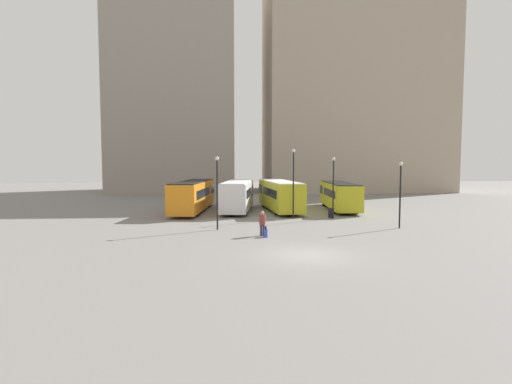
{
  "coord_description": "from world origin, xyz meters",
  "views": [
    {
      "loc": [
        -4.21,
        -20.22,
        4.79
      ],
      "look_at": [
        -1.75,
        11.96,
        2.44
      ],
      "focal_mm": 28.0,
      "sensor_mm": 36.0,
      "label": 1
    }
  ],
  "objects_px": {
    "bus_1": "(238,195)",
    "suitcase": "(266,233)",
    "bus_2": "(280,194)",
    "bus_3": "(339,195)",
    "lamp_post_0": "(400,189)",
    "lamp_post_2": "(217,187)",
    "bus_0": "(193,195)",
    "lamp_post_1": "(333,182)",
    "lamp_post_3": "(293,178)",
    "traveler": "(262,221)",
    "trash_bin": "(331,213)"
  },
  "relations": [
    {
      "from": "bus_1",
      "to": "suitcase",
      "type": "height_order",
      "value": "bus_1"
    },
    {
      "from": "bus_2",
      "to": "bus_3",
      "type": "relative_size",
      "value": 0.99
    },
    {
      "from": "suitcase",
      "to": "lamp_post_0",
      "type": "distance_m",
      "value": 10.84
    },
    {
      "from": "bus_1",
      "to": "bus_3",
      "type": "relative_size",
      "value": 0.89
    },
    {
      "from": "lamp_post_0",
      "to": "lamp_post_2",
      "type": "xyz_separation_m",
      "value": [
        -13.33,
        0.33,
        0.2
      ]
    },
    {
      "from": "bus_0",
      "to": "lamp_post_2",
      "type": "xyz_separation_m",
      "value": [
        2.59,
        -11.33,
        1.47
      ]
    },
    {
      "from": "bus_1",
      "to": "lamp_post_1",
      "type": "height_order",
      "value": "lamp_post_1"
    },
    {
      "from": "lamp_post_3",
      "to": "lamp_post_2",
      "type": "bearing_deg",
      "value": -140.53
    },
    {
      "from": "bus_0",
      "to": "lamp_post_2",
      "type": "distance_m",
      "value": 11.71
    },
    {
      "from": "traveler",
      "to": "lamp_post_3",
      "type": "xyz_separation_m",
      "value": [
        3.39,
        7.84,
        2.51
      ]
    },
    {
      "from": "bus_3",
      "to": "lamp_post_3",
      "type": "relative_size",
      "value": 1.84
    },
    {
      "from": "lamp_post_2",
      "to": "lamp_post_3",
      "type": "relative_size",
      "value": 0.88
    },
    {
      "from": "suitcase",
      "to": "traveler",
      "type": "bearing_deg",
      "value": 28.94
    },
    {
      "from": "bus_3",
      "to": "suitcase",
      "type": "height_order",
      "value": "bus_3"
    },
    {
      "from": "bus_2",
      "to": "suitcase",
      "type": "height_order",
      "value": "bus_2"
    },
    {
      "from": "bus_1",
      "to": "trash_bin",
      "type": "relative_size",
      "value": 11.44
    },
    {
      "from": "traveler",
      "to": "lamp_post_3",
      "type": "bearing_deg",
      "value": -14.62
    },
    {
      "from": "suitcase",
      "to": "lamp_post_0",
      "type": "relative_size",
      "value": 0.15
    },
    {
      "from": "traveler",
      "to": "lamp_post_0",
      "type": "bearing_deg",
      "value": -68.97
    },
    {
      "from": "suitcase",
      "to": "lamp_post_1",
      "type": "height_order",
      "value": "lamp_post_1"
    },
    {
      "from": "lamp_post_3",
      "to": "trash_bin",
      "type": "relative_size",
      "value": 7.01
    },
    {
      "from": "bus_3",
      "to": "trash_bin",
      "type": "distance_m",
      "value": 6.64
    },
    {
      "from": "suitcase",
      "to": "lamp_post_0",
      "type": "bearing_deg",
      "value": -66.18
    },
    {
      "from": "bus_1",
      "to": "lamp_post_2",
      "type": "distance_m",
      "value": 10.98
    },
    {
      "from": "bus_0",
      "to": "lamp_post_2",
      "type": "height_order",
      "value": "lamp_post_2"
    },
    {
      "from": "bus_0",
      "to": "bus_2",
      "type": "relative_size",
      "value": 1.14
    },
    {
      "from": "bus_2",
      "to": "traveler",
      "type": "bearing_deg",
      "value": 163.13
    },
    {
      "from": "lamp_post_1",
      "to": "lamp_post_3",
      "type": "distance_m",
      "value": 3.45
    },
    {
      "from": "bus_3",
      "to": "lamp_post_3",
      "type": "xyz_separation_m",
      "value": [
        -5.84,
        -6.32,
        1.96
      ]
    },
    {
      "from": "bus_2",
      "to": "lamp_post_0",
      "type": "bearing_deg",
      "value": -151.85
    },
    {
      "from": "bus_3",
      "to": "suitcase",
      "type": "distance_m",
      "value": 17.26
    },
    {
      "from": "trash_bin",
      "to": "suitcase",
      "type": "bearing_deg",
      "value": -127.61
    },
    {
      "from": "lamp_post_0",
      "to": "bus_0",
      "type": "bearing_deg",
      "value": 143.78
    },
    {
      "from": "lamp_post_0",
      "to": "lamp_post_2",
      "type": "relative_size",
      "value": 0.93
    },
    {
      "from": "bus_1",
      "to": "lamp_post_3",
      "type": "bearing_deg",
      "value": -132.08
    },
    {
      "from": "bus_2",
      "to": "suitcase",
      "type": "bearing_deg",
      "value": 164.23
    },
    {
      "from": "bus_1",
      "to": "bus_0",
      "type": "bearing_deg",
      "value": 90.05
    },
    {
      "from": "bus_2",
      "to": "lamp_post_0",
      "type": "xyz_separation_m",
      "value": [
        7.31,
        -11.44,
        1.29
      ]
    },
    {
      "from": "suitcase",
      "to": "lamp_post_3",
      "type": "distance_m",
      "value": 9.49
    },
    {
      "from": "bus_1",
      "to": "traveler",
      "type": "xyz_separation_m",
      "value": [
        1.22,
        -13.31,
        -0.65
      ]
    },
    {
      "from": "traveler",
      "to": "suitcase",
      "type": "distance_m",
      "value": 0.88
    },
    {
      "from": "lamp_post_2",
      "to": "lamp_post_3",
      "type": "xyz_separation_m",
      "value": [
        6.39,
        5.26,
        0.37
      ]
    },
    {
      "from": "lamp_post_2",
      "to": "suitcase",
      "type": "bearing_deg",
      "value": -43.9
    },
    {
      "from": "bus_3",
      "to": "lamp_post_2",
      "type": "relative_size",
      "value": 2.09
    },
    {
      "from": "bus_1",
      "to": "suitcase",
      "type": "xyz_separation_m",
      "value": [
        1.4,
        -13.79,
        -1.37
      ]
    },
    {
      "from": "bus_2",
      "to": "lamp_post_0",
      "type": "height_order",
      "value": "lamp_post_0"
    },
    {
      "from": "lamp_post_2",
      "to": "bus_1",
      "type": "bearing_deg",
      "value": 80.59
    },
    {
      "from": "suitcase",
      "to": "lamp_post_2",
      "type": "xyz_separation_m",
      "value": [
        -3.18,
        3.06,
        2.86
      ]
    },
    {
      "from": "suitcase",
      "to": "trash_bin",
      "type": "relative_size",
      "value": 0.85
    },
    {
      "from": "traveler",
      "to": "bus_2",
      "type": "bearing_deg",
      "value": -3.65
    }
  ]
}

